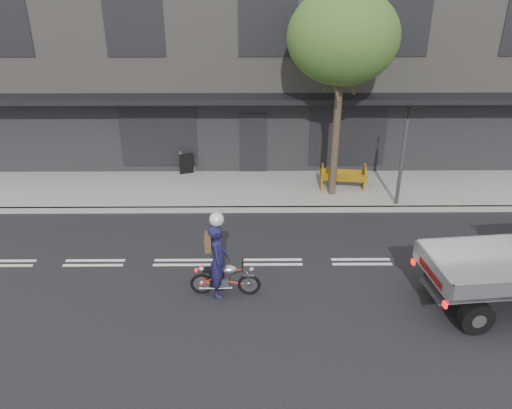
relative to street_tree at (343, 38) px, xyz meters
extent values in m
plane|color=black|center=(-2.20, -4.20, -5.28)|extent=(80.00, 80.00, 0.00)
cube|color=gray|center=(-2.20, 0.50, -5.20)|extent=(32.00, 3.20, 0.15)
cube|color=gray|center=(-2.20, -1.10, -5.20)|extent=(32.00, 0.20, 0.15)
cube|color=slate|center=(-2.20, 7.10, -1.28)|extent=(26.00, 10.00, 8.00)
cylinder|color=#382B21|center=(0.00, 0.00, -3.28)|extent=(0.24, 0.24, 4.00)
ellipsoid|color=#2D5921|center=(0.00, 0.00, 0.02)|extent=(3.40, 3.40, 2.89)
cylinder|color=#2D2D30|center=(2.00, -0.85, -3.78)|extent=(0.12, 0.12, 3.00)
imported|color=black|center=(2.00, -0.85, -2.03)|extent=(0.08, 0.10, 0.50)
torus|color=black|center=(-3.98, -5.59, -5.01)|extent=(0.56, 0.10, 0.56)
torus|color=black|center=(-2.82, -5.63, -5.01)|extent=(0.56, 0.10, 0.56)
cube|color=#2D2D30|center=(-3.44, -5.61, -4.92)|extent=(0.29, 0.20, 0.23)
ellipsoid|color=#B1B1B5|center=(-3.31, -5.61, -4.59)|extent=(0.46, 0.27, 0.23)
cube|color=black|center=(-3.71, -5.60, -4.60)|extent=(0.45, 0.21, 0.07)
cylinder|color=black|center=(-2.98, -5.62, -4.43)|extent=(0.05, 0.50, 0.03)
imported|color=#16153C|center=(-3.55, -5.61, -4.34)|extent=(0.47, 0.70, 1.88)
cylinder|color=black|center=(2.06, -7.06, -4.90)|extent=(0.78, 0.35, 0.76)
cylinder|color=black|center=(1.89, -5.38, -4.90)|extent=(0.78, 0.35, 0.76)
cube|color=silver|center=(2.72, -6.15, -4.36)|extent=(3.17, 2.23, 0.10)
camera|label=1|loc=(-2.74, -15.65, 1.90)|focal=35.00mm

